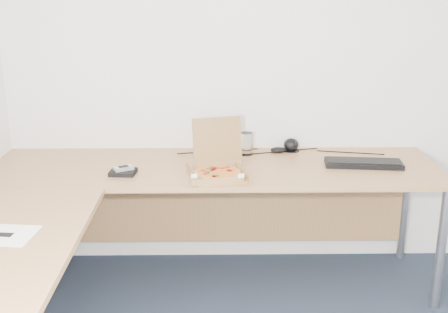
{
  "coord_description": "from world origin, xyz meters",
  "views": [
    {
      "loc": [
        -0.49,
        -1.61,
        1.72
      ],
      "look_at": [
        -0.45,
        1.28,
        0.82
      ],
      "focal_mm": 45.56,
      "sensor_mm": 36.0,
      "label": 1
    }
  ],
  "objects_px": {
    "desk": "(148,199)",
    "wallet": "(123,172)",
    "drinking_glass": "(246,144)",
    "pizza_box": "(218,170)",
    "keyboard": "(363,163)"
  },
  "relations": [
    {
      "from": "keyboard",
      "to": "drinking_glass",
      "type": "bearing_deg",
      "value": 167.16
    },
    {
      "from": "drinking_glass",
      "to": "wallet",
      "type": "bearing_deg",
      "value": -152.73
    },
    {
      "from": "pizza_box",
      "to": "keyboard",
      "type": "distance_m",
      "value": 0.83
    },
    {
      "from": "drinking_glass",
      "to": "keyboard",
      "type": "bearing_deg",
      "value": -19.06
    },
    {
      "from": "pizza_box",
      "to": "keyboard",
      "type": "xyz_separation_m",
      "value": [
        0.82,
        0.15,
        -0.02
      ]
    },
    {
      "from": "pizza_box",
      "to": "wallet",
      "type": "xyz_separation_m",
      "value": [
        -0.5,
        0.03,
        -0.02
      ]
    },
    {
      "from": "pizza_box",
      "to": "drinking_glass",
      "type": "distance_m",
      "value": 0.42
    },
    {
      "from": "pizza_box",
      "to": "keyboard",
      "type": "height_order",
      "value": "pizza_box"
    },
    {
      "from": "keyboard",
      "to": "desk",
      "type": "bearing_deg",
      "value": -154.16
    },
    {
      "from": "desk",
      "to": "keyboard",
      "type": "bearing_deg",
      "value": 19.63
    },
    {
      "from": "pizza_box",
      "to": "wallet",
      "type": "relative_size",
      "value": 2.36
    },
    {
      "from": "desk",
      "to": "wallet",
      "type": "relative_size",
      "value": 18.53
    },
    {
      "from": "keyboard",
      "to": "wallet",
      "type": "xyz_separation_m",
      "value": [
        -1.32,
        -0.13,
        -0.0
      ]
    },
    {
      "from": "desk",
      "to": "pizza_box",
      "type": "distance_m",
      "value": 0.43
    },
    {
      "from": "desk",
      "to": "drinking_glass",
      "type": "height_order",
      "value": "drinking_glass"
    }
  ]
}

